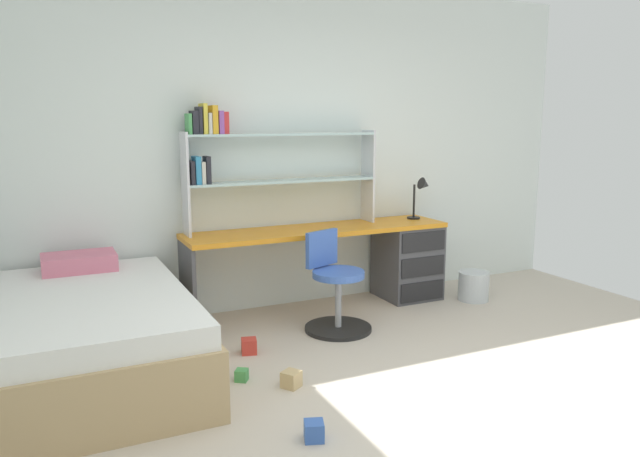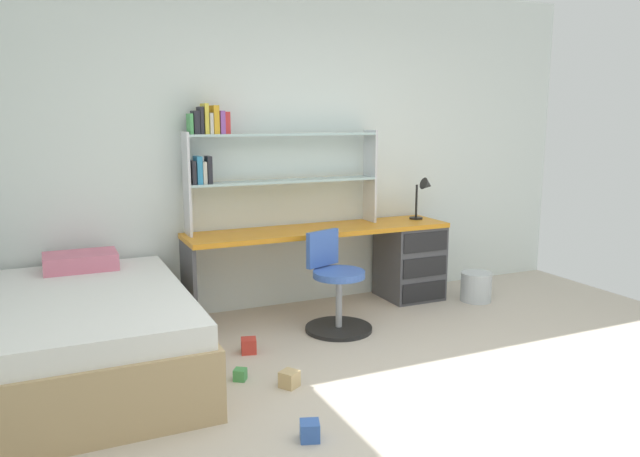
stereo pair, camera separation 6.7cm
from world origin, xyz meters
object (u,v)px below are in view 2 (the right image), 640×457
at_px(bed_platform, 91,335).
at_px(desk, 384,256).
at_px(desk_lamp, 425,192).
at_px(waste_bin, 476,287).
at_px(swivel_chair, 336,293).
at_px(toy_block_red_0, 249,346).
at_px(bookshelf_hutch, 257,156).
at_px(toy_block_blue_1, 310,431).
at_px(toy_block_green_3, 240,375).
at_px(toy_block_natural_2, 289,379).

bearing_deg(bed_platform, desk, 14.68).
height_order(desk_lamp, bed_platform, desk_lamp).
bearing_deg(desk_lamp, waste_bin, -48.33).
bearing_deg(swivel_chair, toy_block_red_0, -166.91).
bearing_deg(desk, bookshelf_hutch, 172.86).
height_order(swivel_chair, toy_block_blue_1, swivel_chair).
bearing_deg(waste_bin, toy_block_red_0, -171.55).
distance_m(bed_platform, toy_block_red_0, 1.05).
xyz_separation_m(bookshelf_hutch, toy_block_green_3, (-0.55, -1.24, -1.29)).
bearing_deg(desk_lamp, toy_block_natural_2, -144.36).
distance_m(bed_platform, toy_block_natural_2, 1.29).
distance_m(toy_block_red_0, toy_block_blue_1, 1.26).
xyz_separation_m(bed_platform, toy_block_green_3, (0.83, -0.44, -0.24)).
bearing_deg(desk, waste_bin, -25.04).
xyz_separation_m(bookshelf_hutch, toy_block_blue_1, (-0.44, -2.08, -1.27)).
height_order(swivel_chair, toy_block_natural_2, swivel_chair).
distance_m(waste_bin, toy_block_blue_1, 2.82).
relative_size(desk_lamp, waste_bin, 1.39).
bearing_deg(bookshelf_hutch, waste_bin, -14.74).
bearing_deg(desk_lamp, toy_block_red_0, -159.80).
distance_m(bookshelf_hutch, swivel_chair, 1.28).
height_order(desk_lamp, toy_block_blue_1, desk_lamp).
bearing_deg(swivel_chair, toy_block_natural_2, -131.36).
bearing_deg(toy_block_green_3, desk, 33.24).
relative_size(desk, desk_lamp, 5.96).
bearing_deg(desk, desk_lamp, 2.26).
bearing_deg(toy_block_natural_2, bed_platform, 148.64).
distance_m(bed_platform, waste_bin, 3.29).
height_order(waste_bin, toy_block_blue_1, waste_bin).
height_order(bed_platform, waste_bin, bed_platform).
relative_size(desk_lamp, toy_block_blue_1, 3.86).
xyz_separation_m(desk_lamp, toy_block_red_0, (-1.92, -0.71, -0.92)).
height_order(desk, toy_block_red_0, desk).
height_order(toy_block_blue_1, toy_block_green_3, toy_block_blue_1).
bearing_deg(toy_block_blue_1, toy_block_red_0, 86.37).
height_order(bed_platform, toy_block_natural_2, bed_platform).
bearing_deg(waste_bin, bookshelf_hutch, 165.26).
xyz_separation_m(bookshelf_hutch, bed_platform, (-1.39, -0.80, -1.05)).
distance_m(toy_block_red_0, toy_block_green_3, 0.45).
relative_size(bookshelf_hutch, waste_bin, 6.00).
distance_m(waste_bin, toy_block_green_3, 2.55).
bearing_deg(bed_platform, toy_block_green_3, -27.89).
bearing_deg(toy_block_natural_2, toy_block_blue_1, -102.28).
relative_size(swivel_chair, bed_platform, 0.41).
relative_size(desk_lamp, bed_platform, 0.21).
relative_size(bookshelf_hutch, toy_block_natural_2, 16.34).
relative_size(desk_lamp, swivel_chair, 0.50).
xyz_separation_m(desk, toy_block_red_0, (-1.49, -0.69, -0.36)).
distance_m(desk, swivel_chair, 0.89).
relative_size(bookshelf_hutch, desk_lamp, 4.31).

